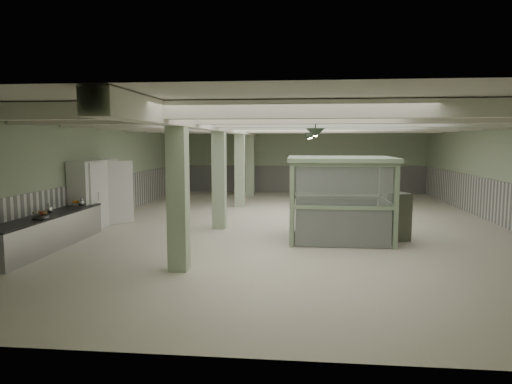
# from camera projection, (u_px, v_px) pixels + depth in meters

# --- Properties ---
(floor) EXTENTS (20.00, 20.00, 0.00)m
(floor) POSITION_uv_depth(u_px,v_px,m) (296.00, 224.00, 15.87)
(floor) COLOR silver
(floor) RESTS_ON ground
(ceiling) EXTENTS (14.00, 20.00, 0.02)m
(ceiling) POSITION_uv_depth(u_px,v_px,m) (297.00, 120.00, 15.47)
(ceiling) COLOR beige
(ceiling) RESTS_ON wall_back
(wall_back) EXTENTS (14.00, 0.02, 3.60)m
(wall_back) POSITION_uv_depth(u_px,v_px,m) (298.00, 160.00, 25.56)
(wall_back) COLOR #9AAA88
(wall_back) RESTS_ON floor
(wall_front) EXTENTS (14.00, 0.02, 3.60)m
(wall_front) POSITION_uv_depth(u_px,v_px,m) (285.00, 225.00, 5.78)
(wall_front) COLOR #9AAA88
(wall_front) RESTS_ON floor
(wall_left) EXTENTS (0.02, 20.00, 3.60)m
(wall_left) POSITION_uv_depth(u_px,v_px,m) (101.00, 171.00, 16.37)
(wall_left) COLOR #9AAA88
(wall_left) RESTS_ON floor
(wall_right) EXTENTS (0.02, 20.00, 3.60)m
(wall_right) POSITION_uv_depth(u_px,v_px,m) (510.00, 174.00, 14.97)
(wall_right) COLOR #9AAA88
(wall_right) RESTS_ON floor
(wainscot_left) EXTENTS (0.05, 19.90, 1.50)m
(wainscot_left) POSITION_uv_depth(u_px,v_px,m) (102.00, 200.00, 16.48)
(wainscot_left) COLOR silver
(wainscot_left) RESTS_ON floor
(wainscot_right) EXTENTS (0.05, 19.90, 1.50)m
(wainscot_right) POSITION_uv_depth(u_px,v_px,m) (507.00, 205.00, 15.08)
(wainscot_right) COLOR silver
(wainscot_right) RESTS_ON floor
(wainscot_back) EXTENTS (13.90, 0.05, 1.50)m
(wainscot_back) POSITION_uv_depth(u_px,v_px,m) (298.00, 179.00, 25.65)
(wainscot_back) COLOR silver
(wainscot_back) RESTS_ON floor
(girder) EXTENTS (0.45, 19.90, 0.40)m
(girder) POSITION_uv_depth(u_px,v_px,m) (224.00, 126.00, 15.74)
(girder) COLOR white
(girder) RESTS_ON ceiling
(beam_a) EXTENTS (13.90, 0.35, 0.32)m
(beam_a) POSITION_uv_depth(u_px,v_px,m) (291.00, 110.00, 8.07)
(beam_a) COLOR white
(beam_a) RESTS_ON ceiling
(beam_b) EXTENTS (13.90, 0.35, 0.32)m
(beam_b) POSITION_uv_depth(u_px,v_px,m) (294.00, 117.00, 10.54)
(beam_b) COLOR white
(beam_b) RESTS_ON ceiling
(beam_c) EXTENTS (13.90, 0.35, 0.32)m
(beam_c) POSITION_uv_depth(u_px,v_px,m) (295.00, 122.00, 13.02)
(beam_c) COLOR white
(beam_c) RESTS_ON ceiling
(beam_d) EXTENTS (13.90, 0.35, 0.32)m
(beam_d) POSITION_uv_depth(u_px,v_px,m) (297.00, 125.00, 15.49)
(beam_d) COLOR white
(beam_d) RESTS_ON ceiling
(beam_e) EXTENTS (13.90, 0.35, 0.32)m
(beam_e) POSITION_uv_depth(u_px,v_px,m) (297.00, 127.00, 17.96)
(beam_e) COLOR white
(beam_e) RESTS_ON ceiling
(beam_f) EXTENTS (13.90, 0.35, 0.32)m
(beam_f) POSITION_uv_depth(u_px,v_px,m) (298.00, 129.00, 20.43)
(beam_f) COLOR white
(beam_f) RESTS_ON ceiling
(beam_g) EXTENTS (13.90, 0.35, 0.32)m
(beam_g) POSITION_uv_depth(u_px,v_px,m) (298.00, 130.00, 22.91)
(beam_g) COLOR white
(beam_g) RESTS_ON ceiling
(column_a) EXTENTS (0.42, 0.42, 3.60)m
(column_a) POSITION_uv_depth(u_px,v_px,m) (178.00, 190.00, 9.98)
(column_a) COLOR #ABC29C
(column_a) RESTS_ON floor
(column_b) EXTENTS (0.42, 0.42, 3.60)m
(column_b) POSITION_uv_depth(u_px,v_px,m) (219.00, 174.00, 14.93)
(column_b) COLOR #ABC29C
(column_b) RESTS_ON floor
(column_c) EXTENTS (0.42, 0.42, 3.60)m
(column_c) POSITION_uv_depth(u_px,v_px,m) (240.00, 166.00, 19.87)
(column_c) COLOR #ABC29C
(column_c) RESTS_ON floor
(column_d) EXTENTS (0.42, 0.42, 3.60)m
(column_d) POSITION_uv_depth(u_px,v_px,m) (250.00, 162.00, 23.83)
(column_d) COLOR #ABC29C
(column_d) RESTS_ON floor
(pendant_front) EXTENTS (0.44, 0.44, 0.22)m
(pendant_front) POSITION_uv_depth(u_px,v_px,m) (315.00, 133.00, 10.54)
(pendant_front) COLOR #314233
(pendant_front) RESTS_ON ceiling
(pendant_mid) EXTENTS (0.44, 0.44, 0.22)m
(pendant_mid) POSITION_uv_depth(u_px,v_px,m) (311.00, 136.00, 15.97)
(pendant_mid) COLOR #314233
(pendant_mid) RESTS_ON ceiling
(pendant_back) EXTENTS (0.44, 0.44, 0.22)m
(pendant_back) POSITION_uv_depth(u_px,v_px,m) (309.00, 137.00, 20.92)
(pendant_back) COLOR #314233
(pendant_back) RESTS_ON ceiling
(prep_counter) EXTENTS (0.84, 4.77, 0.91)m
(prep_counter) POSITION_uv_depth(u_px,v_px,m) (48.00, 232.00, 12.16)
(prep_counter) COLOR #ABABAF
(prep_counter) RESTS_ON floor
(pitcher_near) EXTENTS (0.22, 0.24, 0.26)m
(pitcher_near) POSITION_uv_depth(u_px,v_px,m) (82.00, 202.00, 13.77)
(pitcher_near) COLOR #ABABAF
(pitcher_near) RESTS_ON prep_counter
(pitcher_far) EXTENTS (0.24, 0.27, 0.28)m
(pitcher_far) POSITION_uv_depth(u_px,v_px,m) (49.00, 209.00, 12.35)
(pitcher_far) COLOR #ABABAF
(pitcher_far) RESTS_ON prep_counter
(veg_colander) EXTENTS (0.58, 0.58, 0.20)m
(veg_colander) POSITION_uv_depth(u_px,v_px,m) (41.00, 215.00, 11.54)
(veg_colander) COLOR #3B3C40
(veg_colander) RESTS_ON prep_counter
(orange_bowl) EXTENTS (0.28, 0.28, 0.09)m
(orange_bowl) POSITION_uv_depth(u_px,v_px,m) (77.00, 205.00, 13.88)
(orange_bowl) COLOR #B2B2B7
(orange_bowl) RESTS_ON prep_counter
(walkin_cooler) EXTENTS (1.10, 2.49, 2.28)m
(walkin_cooler) POSITION_uv_depth(u_px,v_px,m) (96.00, 193.00, 15.15)
(walkin_cooler) COLOR silver
(walkin_cooler) RESTS_ON floor
(guard_booth) EXTENTS (3.02, 2.56, 2.41)m
(guard_booth) POSITION_uv_depth(u_px,v_px,m) (340.00, 183.00, 13.23)
(guard_booth) COLOR #88A382
(guard_booth) RESTS_ON floor
(filing_cabinet) EXTENTS (0.62, 0.74, 1.38)m
(filing_cabinet) POSITION_uv_depth(u_px,v_px,m) (399.00, 216.00, 13.25)
(filing_cabinet) COLOR #5A5E4E
(filing_cabinet) RESTS_ON floor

